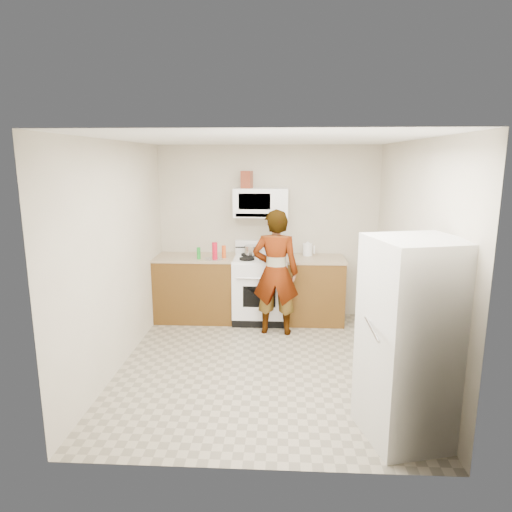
# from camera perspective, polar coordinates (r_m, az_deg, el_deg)

# --- Properties ---
(floor) EXTENTS (3.60, 3.60, 0.00)m
(floor) POSITION_cam_1_polar(r_m,az_deg,el_deg) (5.36, 0.89, -13.41)
(floor) COLOR gray
(floor) RESTS_ON ground
(back_wall) EXTENTS (3.20, 0.02, 2.50)m
(back_wall) POSITION_cam_1_polar(r_m,az_deg,el_deg) (6.71, 1.53, 3.02)
(back_wall) COLOR beige
(back_wall) RESTS_ON floor
(right_wall) EXTENTS (0.02, 3.60, 2.50)m
(right_wall) POSITION_cam_1_polar(r_m,az_deg,el_deg) (5.14, 18.94, -0.42)
(right_wall) COLOR beige
(right_wall) RESTS_ON floor
(cabinet_left) EXTENTS (1.12, 0.62, 0.90)m
(cabinet_left) POSITION_cam_1_polar(r_m,az_deg,el_deg) (6.70, -7.54, -4.10)
(cabinet_left) COLOR brown
(cabinet_left) RESTS_ON floor
(counter_left) EXTENTS (1.14, 0.64, 0.03)m
(counter_left) POSITION_cam_1_polar(r_m,az_deg,el_deg) (6.59, -7.65, -0.19)
(counter_left) COLOR tan
(counter_left) RESTS_ON cabinet_left
(cabinet_right) EXTENTS (0.80, 0.62, 0.90)m
(cabinet_right) POSITION_cam_1_polar(r_m,az_deg,el_deg) (6.61, 7.34, -4.33)
(cabinet_right) COLOR brown
(cabinet_right) RESTS_ON floor
(counter_right) EXTENTS (0.82, 0.64, 0.03)m
(counter_right) POSITION_cam_1_polar(r_m,az_deg,el_deg) (6.49, 7.45, -0.37)
(counter_right) COLOR tan
(counter_right) RESTS_ON cabinet_right
(gas_range) EXTENTS (0.76, 0.65, 1.13)m
(gas_range) POSITION_cam_1_polar(r_m,az_deg,el_deg) (6.58, 0.54, -3.99)
(gas_range) COLOR white
(gas_range) RESTS_ON floor
(microwave) EXTENTS (0.76, 0.38, 0.40)m
(microwave) POSITION_cam_1_polar(r_m,az_deg,el_deg) (6.48, 0.61, 6.72)
(microwave) COLOR white
(microwave) RESTS_ON back_wall
(person) EXTENTS (0.64, 0.44, 1.67)m
(person) POSITION_cam_1_polar(r_m,az_deg,el_deg) (6.01, 2.46, -2.06)
(person) COLOR tan
(person) RESTS_ON floor
(fridge) EXTENTS (0.85, 0.85, 1.70)m
(fridge) POSITION_cam_1_polar(r_m,az_deg,el_deg) (3.99, 18.94, -9.99)
(fridge) COLOR silver
(fridge) RESTS_ON floor
(kettle) EXTENTS (0.19, 0.19, 0.17)m
(kettle) POSITION_cam_1_polar(r_m,az_deg,el_deg) (6.62, 6.47, 0.80)
(kettle) COLOR white
(kettle) RESTS_ON counter_right
(jug) EXTENTS (0.17, 0.17, 0.24)m
(jug) POSITION_cam_1_polar(r_m,az_deg,el_deg) (6.42, -1.16, 9.53)
(jug) COLOR maroon
(jug) RESTS_ON microwave
(saucepan) EXTENTS (0.25, 0.25, 0.12)m
(saucepan) POSITION_cam_1_polar(r_m,az_deg,el_deg) (6.57, -0.50, 0.74)
(saucepan) COLOR #B4B4B9
(saucepan) RESTS_ON gas_range
(tray) EXTENTS (0.28, 0.21, 0.05)m
(tray) POSITION_cam_1_polar(r_m,az_deg,el_deg) (6.33, 1.51, -0.24)
(tray) COLOR white
(tray) RESTS_ON gas_range
(bottle_spray) EXTENTS (0.08, 0.08, 0.25)m
(bottle_spray) POSITION_cam_1_polar(r_m,az_deg,el_deg) (6.29, -5.18, 0.60)
(bottle_spray) COLOR red
(bottle_spray) RESTS_ON counter_left
(bottle_hot_sauce) EXTENTS (0.07, 0.07, 0.18)m
(bottle_hot_sauce) POSITION_cam_1_polar(r_m,az_deg,el_deg) (6.42, -4.04, 0.53)
(bottle_hot_sauce) COLOR #DB4E18
(bottle_hot_sauce) RESTS_ON counter_left
(bottle_green_cap) EXTENTS (0.05, 0.05, 0.16)m
(bottle_green_cap) POSITION_cam_1_polar(r_m,az_deg,el_deg) (6.39, -7.18, 0.35)
(bottle_green_cap) COLOR #198926
(bottle_green_cap) RESTS_ON counter_left
(pot_lid) EXTENTS (0.32, 0.32, 0.01)m
(pot_lid) POSITION_cam_1_polar(r_m,az_deg,el_deg) (6.36, -5.31, -0.36)
(pot_lid) COLOR white
(pot_lid) RESTS_ON counter_left
(broom) EXTENTS (0.19, 0.23, 1.28)m
(broom) POSITION_cam_1_polar(r_m,az_deg,el_deg) (6.13, 16.36, -4.10)
(broom) COLOR white
(broom) RESTS_ON floor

